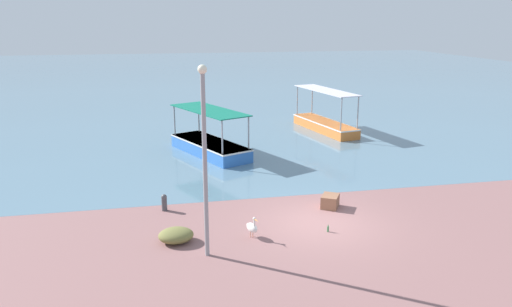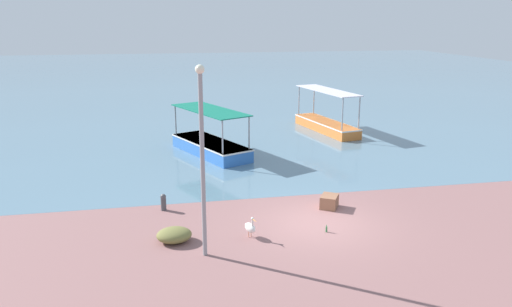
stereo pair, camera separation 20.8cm
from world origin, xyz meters
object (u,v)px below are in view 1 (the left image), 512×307
(fishing_boat_near_right, at_px, (325,123))
(mooring_bollard, at_px, (164,202))
(pelican, at_px, (252,227))
(glass_bottle, at_px, (328,229))
(net_pile, at_px, (176,235))
(cargo_crate, at_px, (330,201))
(lamp_post, at_px, (205,153))
(fishing_boat_outer, at_px, (210,145))

(fishing_boat_near_right, height_order, mooring_bollard, fishing_boat_near_right)
(fishing_boat_near_right, relative_size, pelican, 8.01)
(glass_bottle, bearing_deg, fishing_boat_near_right, 71.20)
(net_pile, bearing_deg, pelican, -3.54)
(pelican, bearing_deg, cargo_crate, 30.87)
(pelican, xyz_separation_m, mooring_bollard, (-2.89, 3.14, -0.02))
(net_pile, bearing_deg, glass_bottle, -2.62)
(glass_bottle, bearing_deg, lamp_post, -167.99)
(mooring_bollard, relative_size, glass_bottle, 2.49)
(net_pile, xyz_separation_m, glass_bottle, (5.30, -0.24, -0.14))
(lamp_post, xyz_separation_m, mooring_bollard, (-1.23, 4.15, -3.01))
(mooring_bollard, xyz_separation_m, cargo_crate, (6.48, -0.99, -0.11))
(pelican, distance_m, glass_bottle, 2.73)
(fishing_boat_near_right, distance_m, pelican, 17.45)
(net_pile, bearing_deg, fishing_boat_near_right, 55.34)
(pelican, xyz_separation_m, glass_bottle, (2.72, -0.08, -0.27))
(fishing_boat_outer, xyz_separation_m, lamp_post, (-1.48, -12.17, 2.85))
(fishing_boat_outer, relative_size, lamp_post, 1.00)
(fishing_boat_near_right, distance_m, net_pile, 18.65)
(mooring_bollard, bearing_deg, fishing_boat_near_right, 48.57)
(net_pile, bearing_deg, mooring_bollard, 95.84)
(fishing_boat_near_right, height_order, fishing_boat_outer, fishing_boat_near_right)
(fishing_boat_outer, distance_m, cargo_crate, 9.76)
(fishing_boat_outer, bearing_deg, mooring_bollard, -108.71)
(mooring_bollard, distance_m, net_pile, 2.99)
(mooring_bollard, bearing_deg, fishing_boat_outer, 71.29)
(pelican, xyz_separation_m, net_pile, (-2.58, 0.16, -0.13))
(cargo_crate, bearing_deg, fishing_boat_near_right, 71.65)
(pelican, distance_m, cargo_crate, 4.19)
(net_pile, relative_size, glass_bottle, 4.39)
(fishing_boat_outer, height_order, net_pile, fishing_boat_outer)
(fishing_boat_near_right, xyz_separation_m, net_pile, (-10.61, -15.34, -0.28))
(fishing_boat_near_right, height_order, glass_bottle, fishing_boat_near_right)
(fishing_boat_near_right, bearing_deg, mooring_bollard, -131.43)
(fishing_boat_outer, bearing_deg, glass_bottle, -75.58)
(net_pile, bearing_deg, lamp_post, -51.67)
(mooring_bollard, bearing_deg, net_pile, -84.16)
(fishing_boat_near_right, relative_size, glass_bottle, 23.73)
(mooring_bollard, height_order, glass_bottle, mooring_bollard)
(fishing_boat_outer, height_order, pelican, fishing_boat_outer)
(cargo_crate, bearing_deg, glass_bottle, -111.48)
(cargo_crate, distance_m, glass_bottle, 2.40)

